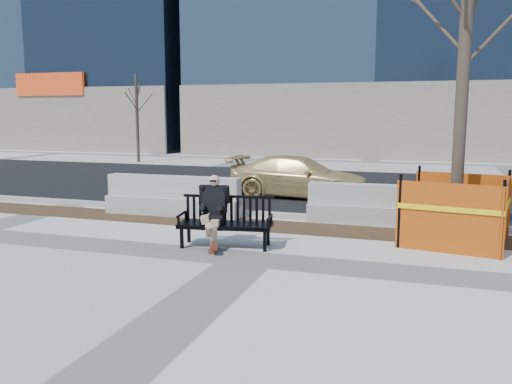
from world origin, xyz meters
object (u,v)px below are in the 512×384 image
bench (226,247)px  seated_man (214,246)px  tree_fence (453,243)px  jersey_barrier_right (378,224)px  sedan (299,197)px  jersey_barrier_left (174,215)px

bench → seated_man: bearing=168.5°
seated_man → tree_fence: 4.58m
jersey_barrier_right → sedan: bearing=128.1°
sedan → jersey_barrier_right: size_ratio=1.32×
bench → jersey_barrier_right: bench is taller
sedan → bench: bearing=-177.4°
sedan → jersey_barrier_left: 4.26m
jersey_barrier_right → tree_fence: bearing=-41.7°
seated_man → tree_fence: (4.28, 1.62, 0.00)m
bench → jersey_barrier_left: (-2.32, 2.47, 0.00)m
seated_man → sedan: (0.17, 6.07, 0.00)m
tree_fence → sedan: 6.06m
seated_man → jersey_barrier_left: (-2.08, 2.46, 0.00)m
seated_man → jersey_barrier_right: seated_man is taller
jersey_barrier_left → jersey_barrier_right: (4.82, 0.47, 0.00)m
seated_man → sedan: seated_man is taller
seated_man → jersey_barrier_right: size_ratio=0.42×
bench → jersey_barrier_right: bearing=40.5°
bench → sedan: 6.08m
tree_fence → jersey_barrier_right: 2.03m
sedan → jersey_barrier_right: 4.06m
tree_fence → sedan: size_ratio=1.65×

